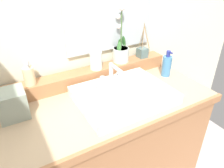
% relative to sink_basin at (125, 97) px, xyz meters
% --- Properties ---
extents(wall_back, '(2.87, 0.20, 2.48)m').
position_rel_sink_basin_xyz_m(wall_back, '(-0.08, 0.46, 0.33)').
color(wall_back, silver).
rests_on(wall_back, ground).
extents(vanity_cabinet, '(1.17, 0.58, 0.90)m').
position_rel_sink_basin_xyz_m(vanity_cabinet, '(-0.08, 0.06, -0.46)').
color(vanity_cabinet, '#AC7248').
rests_on(vanity_cabinet, ground).
extents(back_ledge, '(1.10, 0.10, 0.08)m').
position_rel_sink_basin_xyz_m(back_ledge, '(-0.08, 0.28, 0.02)').
color(back_ledge, '#AC7248').
rests_on(back_ledge, vanity_cabinet).
extents(sink_basin, '(0.49, 0.38, 0.29)m').
position_rel_sink_basin_xyz_m(sink_basin, '(0.00, 0.00, 0.00)').
color(sink_basin, white).
rests_on(sink_basin, vanity_cabinet).
extents(soap_bar, '(0.07, 0.04, 0.02)m').
position_rel_sink_basin_xyz_m(soap_bar, '(-0.14, 0.12, 0.05)').
color(soap_bar, beige).
rests_on(soap_bar, sink_basin).
extents(potted_plant, '(0.11, 0.11, 0.36)m').
position_rel_sink_basin_xyz_m(potted_plant, '(0.16, 0.30, 0.14)').
color(potted_plant, silver).
rests_on(potted_plant, back_ledge).
extents(soap_dispenser, '(0.06, 0.06, 0.14)m').
position_rel_sink_basin_xyz_m(soap_dispenser, '(-0.42, 0.28, 0.12)').
color(soap_dispenser, beige).
rests_on(soap_dispenser, back_ledge).
extents(tumbler_cup, '(0.07, 0.07, 0.11)m').
position_rel_sink_basin_xyz_m(tumbler_cup, '(-0.03, 0.27, 0.12)').
color(tumbler_cup, white).
rests_on(tumbler_cup, back_ledge).
extents(reed_diffuser, '(0.09, 0.10, 0.23)m').
position_rel_sink_basin_xyz_m(reed_diffuser, '(0.32, 0.28, 0.10)').
color(reed_diffuser, slate).
rests_on(reed_diffuser, back_ledge).
extents(lotion_bottle, '(0.06, 0.06, 0.17)m').
position_rel_sink_basin_xyz_m(lotion_bottle, '(0.39, 0.11, 0.05)').
color(lotion_bottle, teal).
rests_on(lotion_bottle, vanity_cabinet).
extents(tissue_box, '(0.13, 0.13, 0.14)m').
position_rel_sink_basin_xyz_m(tissue_box, '(-0.53, 0.15, 0.05)').
color(tissue_box, '#929F90').
rests_on(tissue_box, vanity_cabinet).
extents(mirror, '(0.59, 0.02, 0.60)m').
position_rel_sink_basin_xyz_m(mirror, '(0.11, 0.34, 0.44)').
color(mirror, silver).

